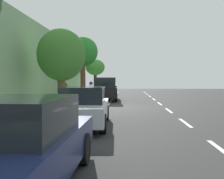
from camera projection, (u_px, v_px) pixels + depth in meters
ground at (115, 107)px, 16.71m from camera, size 65.47×65.47×0.00m
sidewalk at (58, 106)px, 16.93m from camera, size 3.33×40.92×0.13m
curb_edge at (84, 106)px, 16.83m from camera, size 0.16×40.92×0.13m
lane_stripe_centre at (164, 107)px, 16.99m from camera, size 0.14×40.00×0.01m
lane_stripe_bike_edge at (107, 107)px, 16.75m from camera, size 0.12×40.92×0.01m
building_facade at (29, 63)px, 16.93m from camera, size 0.50×40.92×5.76m
parked_pickup_black_nearest at (106, 90)px, 21.97m from camera, size 2.16×5.36×1.95m
parked_sedan_silver_second at (84, 107)px, 9.95m from camera, size 1.98×4.47×1.52m
parked_sedan_dark_blue_mid at (18, 145)px, 4.17m from camera, size 1.90×4.43×1.52m
bicycle_at_curb at (93, 100)px, 17.65m from camera, size 1.57×0.85×0.77m
cyclist_with_backpack at (91, 91)px, 18.08m from camera, size 0.49×0.59×1.65m
street_tree_near_cyclist at (95, 68)px, 31.57m from camera, size 2.34×2.34×4.14m
street_tree_mid_block at (83, 53)px, 22.71m from camera, size 2.63×2.63×5.42m
street_tree_far_end at (61, 55)px, 15.28m from camera, size 2.86×2.86×4.69m
pedestrian_on_phone at (64, 89)px, 19.28m from camera, size 0.54×0.40×1.63m
fire_hydrant at (66, 103)px, 13.52m from camera, size 0.22×0.22×0.84m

